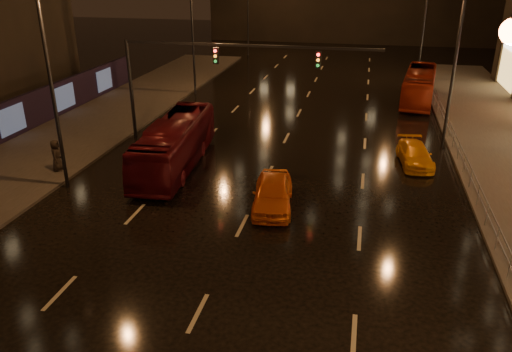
# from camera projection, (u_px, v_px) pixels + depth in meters

# --- Properties ---
(ground) EXTENTS (140.00, 140.00, 0.00)m
(ground) POSITION_uv_depth(u_px,v_px,m) (281.00, 148.00, 30.56)
(ground) COLOR black
(ground) RESTS_ON ground
(sidewalk_left) EXTENTS (7.00, 70.00, 0.15)m
(sidewalk_left) POSITION_uv_depth(u_px,v_px,m) (36.00, 159.00, 28.71)
(sidewalk_left) COLOR #38332D
(sidewalk_left) RESTS_ON ground
(traffic_signal) EXTENTS (15.31, 0.32, 6.20)m
(traffic_signal) POSITION_uv_depth(u_px,v_px,m) (199.00, 67.00, 29.69)
(traffic_signal) COLOR black
(traffic_signal) RESTS_ON ground
(railing_right) EXTENTS (0.05, 56.00, 1.00)m
(railing_right) POSITION_uv_depth(u_px,v_px,m) (465.00, 159.00, 26.40)
(railing_right) COLOR #99999E
(railing_right) RESTS_ON sidewalk_right
(bus_red) EXTENTS (3.03, 9.82, 2.69)m
(bus_red) POSITION_uv_depth(u_px,v_px,m) (175.00, 144.00, 27.29)
(bus_red) COLOR #4C0A12
(bus_red) RESTS_ON ground
(bus_curb) EXTENTS (3.41, 9.69, 2.64)m
(bus_curb) POSITION_uv_depth(u_px,v_px,m) (419.00, 86.00, 40.30)
(bus_curb) COLOR maroon
(bus_curb) RESTS_ON ground
(taxi_near) EXTENTS (2.31, 4.54, 1.48)m
(taxi_near) POSITION_uv_depth(u_px,v_px,m) (273.00, 193.00, 22.90)
(taxi_near) COLOR orange
(taxi_near) RESTS_ON ground
(taxi_far) EXTENTS (2.10, 4.17, 1.16)m
(taxi_far) POSITION_uv_depth(u_px,v_px,m) (415.00, 155.00, 27.92)
(taxi_far) COLOR orange
(taxi_far) RESTS_ON ground
(pedestrian_c) EXTENTS (0.80, 0.97, 1.71)m
(pedestrian_c) POSITION_uv_depth(u_px,v_px,m) (56.00, 155.00, 26.62)
(pedestrian_c) COLOR black
(pedestrian_c) RESTS_ON sidewalk_left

